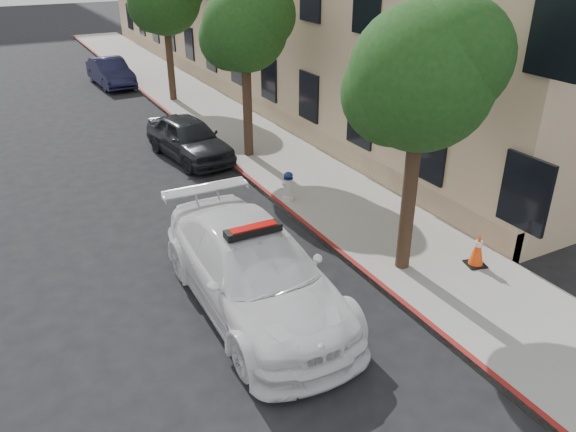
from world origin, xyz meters
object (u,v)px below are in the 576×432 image
(police_car, at_px, (254,271))
(parked_car_mid, at_px, (189,138))
(parked_car_far, at_px, (111,72))
(fire_hydrant, at_px, (288,186))
(traffic_cone, at_px, (478,249))

(police_car, height_order, parked_car_mid, police_car)
(parked_car_far, xyz_separation_m, fire_hydrant, (1.15, -16.26, -0.12))
(parked_car_mid, bearing_deg, police_car, -108.62)
(police_car, xyz_separation_m, traffic_cone, (4.82, -1.09, -0.29))
(fire_hydrant, bearing_deg, traffic_cone, -66.89)
(parked_car_mid, height_order, parked_car_far, parked_car_mid)
(police_car, xyz_separation_m, fire_hydrant, (2.83, 3.87, -0.28))
(parked_car_mid, distance_m, parked_car_far, 11.51)
(fire_hydrant, xyz_separation_m, traffic_cone, (1.99, -4.96, -0.01))
(parked_car_mid, height_order, traffic_cone, parked_car_mid)
(traffic_cone, bearing_deg, parked_car_far, 98.41)
(fire_hydrant, relative_size, traffic_cone, 1.03)
(fire_hydrant, distance_m, traffic_cone, 5.35)
(parked_car_mid, distance_m, fire_hydrant, 4.89)
(police_car, bearing_deg, parked_car_mid, 79.97)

